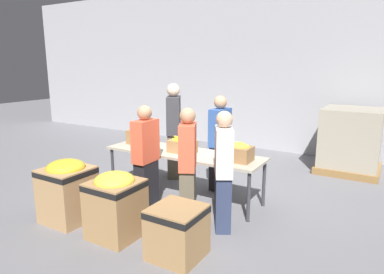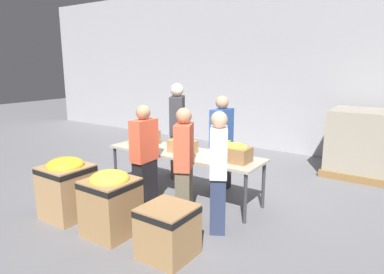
{
  "view_description": "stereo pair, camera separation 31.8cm",
  "coord_description": "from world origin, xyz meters",
  "px_view_note": "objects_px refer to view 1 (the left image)",
  "views": [
    {
      "loc": [
        2.76,
        -4.36,
        2.1
      ],
      "look_at": [
        0.15,
        0.02,
        0.99
      ],
      "focal_mm": 32.0,
      "sensor_mm": 36.0,
      "label": 1
    },
    {
      "loc": [
        3.03,
        -4.19,
        2.1
      ],
      "look_at": [
        0.15,
        0.02,
        0.99
      ],
      "focal_mm": 32.0,
      "sensor_mm": 36.0,
      "label": 2
    }
  ],
  "objects_px": {
    "banana_box_0": "(142,135)",
    "banana_box_2": "(236,151)",
    "donation_bin_0": "(67,189)",
    "pallet_stack_0": "(350,141)",
    "banana_box_1": "(182,145)",
    "volunteer_3": "(188,166)",
    "donation_bin_2": "(177,230)",
    "volunteer_1": "(174,132)",
    "volunteer_4": "(220,144)",
    "volunteer_0": "(223,172)",
    "sorting_table": "(183,155)",
    "donation_bin_1": "(116,203)",
    "volunteer_2": "(146,159)"
  },
  "relations": [
    {
      "from": "donation_bin_1",
      "to": "donation_bin_2",
      "type": "distance_m",
      "value": 0.9
    },
    {
      "from": "banana_box_1",
      "to": "volunteer_0",
      "type": "distance_m",
      "value": 1.18
    },
    {
      "from": "banana_box_0",
      "to": "volunteer_1",
      "type": "bearing_deg",
      "value": 73.7
    },
    {
      "from": "banana_box_1",
      "to": "donation_bin_1",
      "type": "bearing_deg",
      "value": -91.4
    },
    {
      "from": "volunteer_0",
      "to": "volunteer_4",
      "type": "distance_m",
      "value": 1.44
    },
    {
      "from": "banana_box_0",
      "to": "volunteer_0",
      "type": "height_order",
      "value": "volunteer_0"
    },
    {
      "from": "banana_box_0",
      "to": "pallet_stack_0",
      "type": "height_order",
      "value": "pallet_stack_0"
    },
    {
      "from": "volunteer_0",
      "to": "donation_bin_0",
      "type": "xyz_separation_m",
      "value": [
        -1.9,
        -0.84,
        -0.31
      ]
    },
    {
      "from": "sorting_table",
      "to": "pallet_stack_0",
      "type": "relative_size",
      "value": 2.05
    },
    {
      "from": "volunteer_4",
      "to": "donation_bin_2",
      "type": "xyz_separation_m",
      "value": [
        0.54,
        -2.11,
        -0.47
      ]
    },
    {
      "from": "sorting_table",
      "to": "donation_bin_1",
      "type": "distance_m",
      "value": 1.52
    },
    {
      "from": "volunteer_1",
      "to": "volunteer_2",
      "type": "xyz_separation_m",
      "value": [
        0.47,
        -1.42,
        -0.11
      ]
    },
    {
      "from": "volunteer_2",
      "to": "donation_bin_0",
      "type": "xyz_separation_m",
      "value": [
        -0.69,
        -0.83,
        -0.31
      ]
    },
    {
      "from": "donation_bin_2",
      "to": "volunteer_0",
      "type": "bearing_deg",
      "value": 80.36
    },
    {
      "from": "volunteer_0",
      "to": "volunteer_1",
      "type": "height_order",
      "value": "volunteer_1"
    },
    {
      "from": "sorting_table",
      "to": "banana_box_1",
      "type": "bearing_deg",
      "value": -81.01
    },
    {
      "from": "banana_box_1",
      "to": "pallet_stack_0",
      "type": "height_order",
      "value": "pallet_stack_0"
    },
    {
      "from": "volunteer_2",
      "to": "volunteer_1",
      "type": "bearing_deg",
      "value": 16.7
    },
    {
      "from": "banana_box_0",
      "to": "banana_box_2",
      "type": "relative_size",
      "value": 1.06
    },
    {
      "from": "pallet_stack_0",
      "to": "donation_bin_0",
      "type": "bearing_deg",
      "value": -124.82
    },
    {
      "from": "volunteer_0",
      "to": "volunteer_3",
      "type": "relative_size",
      "value": 1.0
    },
    {
      "from": "banana_box_1",
      "to": "volunteer_4",
      "type": "height_order",
      "value": "volunteer_4"
    },
    {
      "from": "donation_bin_0",
      "to": "pallet_stack_0",
      "type": "distance_m",
      "value": 5.23
    },
    {
      "from": "volunteer_4",
      "to": "donation_bin_2",
      "type": "relative_size",
      "value": 2.74
    },
    {
      "from": "pallet_stack_0",
      "to": "banana_box_1",
      "type": "bearing_deg",
      "value": -126.39
    },
    {
      "from": "donation_bin_2",
      "to": "pallet_stack_0",
      "type": "xyz_separation_m",
      "value": [
        1.22,
        4.29,
        0.3
      ]
    },
    {
      "from": "banana_box_0",
      "to": "banana_box_1",
      "type": "bearing_deg",
      "value": -7.14
    },
    {
      "from": "volunteer_2",
      "to": "volunteer_3",
      "type": "distance_m",
      "value": 0.7
    },
    {
      "from": "volunteer_0",
      "to": "volunteer_1",
      "type": "xyz_separation_m",
      "value": [
        -1.69,
        1.41,
        0.1
      ]
    },
    {
      "from": "volunteer_2",
      "to": "volunteer_3",
      "type": "xyz_separation_m",
      "value": [
        0.7,
        -0.0,
        0.01
      ]
    },
    {
      "from": "donation_bin_0",
      "to": "pallet_stack_0",
      "type": "xyz_separation_m",
      "value": [
        2.98,
        4.29,
        0.16
      ]
    },
    {
      "from": "banana_box_0",
      "to": "banana_box_2",
      "type": "bearing_deg",
      "value": -3.29
    },
    {
      "from": "volunteer_1",
      "to": "donation_bin_0",
      "type": "bearing_deg",
      "value": -35.33
    },
    {
      "from": "sorting_table",
      "to": "banana_box_0",
      "type": "relative_size",
      "value": 5.32
    },
    {
      "from": "volunteer_1",
      "to": "volunteer_4",
      "type": "distance_m",
      "value": 1.02
    },
    {
      "from": "volunteer_3",
      "to": "donation_bin_2",
      "type": "distance_m",
      "value": 1.01
    },
    {
      "from": "donation_bin_1",
      "to": "donation_bin_2",
      "type": "bearing_deg",
      "value": 0.0
    },
    {
      "from": "sorting_table",
      "to": "donation_bin_2",
      "type": "distance_m",
      "value": 1.77
    },
    {
      "from": "banana_box_2",
      "to": "volunteer_2",
      "type": "xyz_separation_m",
      "value": [
        -1.1,
        -0.65,
        -0.12
      ]
    },
    {
      "from": "donation_bin_0",
      "to": "donation_bin_1",
      "type": "bearing_deg",
      "value": 0.0
    },
    {
      "from": "donation_bin_2",
      "to": "donation_bin_0",
      "type": "bearing_deg",
      "value": 180.0
    },
    {
      "from": "volunteer_0",
      "to": "volunteer_4",
      "type": "xyz_separation_m",
      "value": [
        -0.68,
        1.27,
        0.02
      ]
    },
    {
      "from": "sorting_table",
      "to": "banana_box_2",
      "type": "height_order",
      "value": "banana_box_2"
    },
    {
      "from": "volunteer_0",
      "to": "donation_bin_1",
      "type": "bearing_deg",
      "value": 99.37
    },
    {
      "from": "pallet_stack_0",
      "to": "banana_box_0",
      "type": "bearing_deg",
      "value": -137.5
    },
    {
      "from": "banana_box_1",
      "to": "volunteer_1",
      "type": "height_order",
      "value": "volunteer_1"
    },
    {
      "from": "banana_box_1",
      "to": "volunteer_3",
      "type": "height_order",
      "value": "volunteer_3"
    },
    {
      "from": "volunteer_1",
      "to": "volunteer_4",
      "type": "relative_size",
      "value": 1.1
    },
    {
      "from": "volunteer_0",
      "to": "donation_bin_2",
      "type": "distance_m",
      "value": 0.96
    },
    {
      "from": "banana_box_0",
      "to": "donation_bin_2",
      "type": "relative_size",
      "value": 0.83
    }
  ]
}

